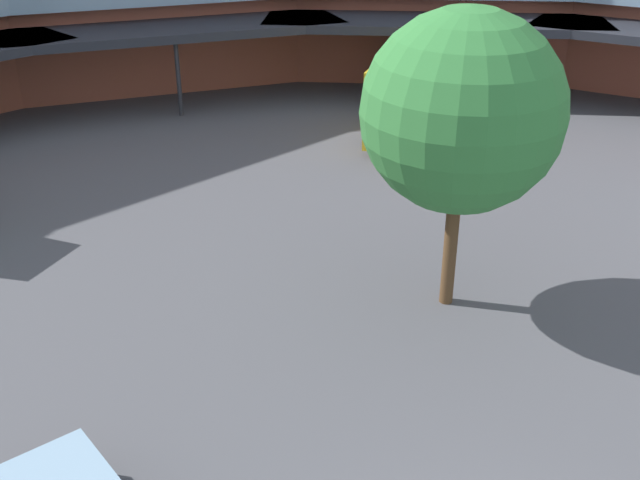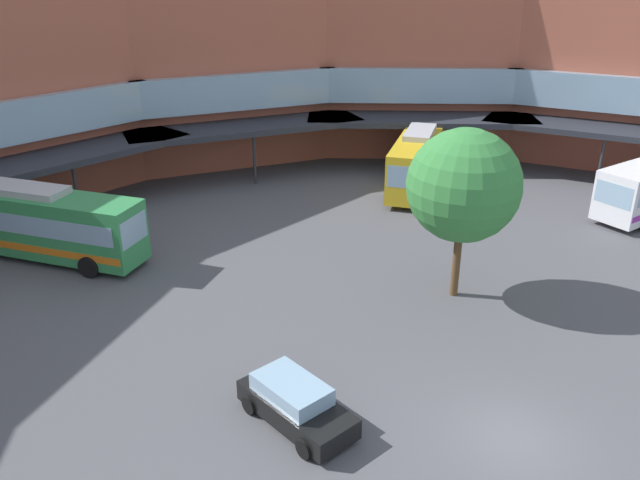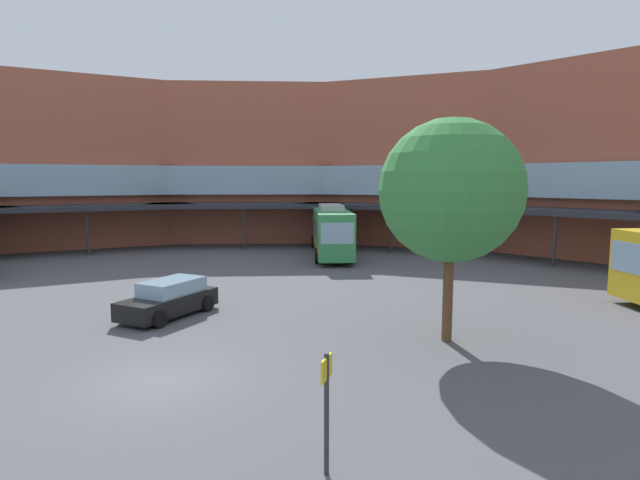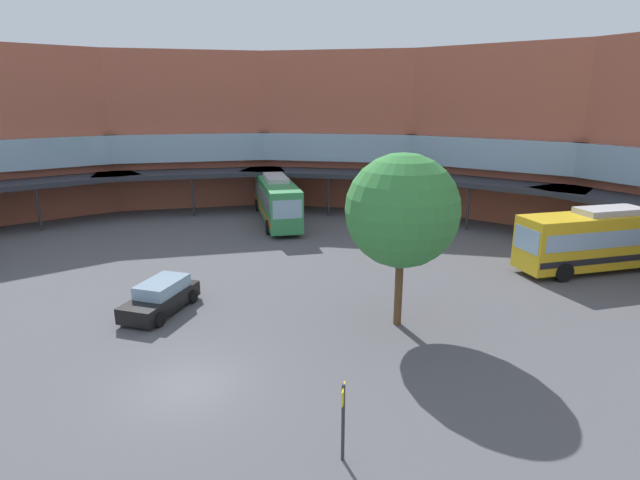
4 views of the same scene
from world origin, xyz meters
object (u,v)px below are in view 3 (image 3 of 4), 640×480
at_px(parked_car, 169,299).
at_px(stop_sign_post, 327,401).
at_px(bus_2, 331,229).
at_px(plaza_tree, 451,191).

relative_size(parked_car, stop_sign_post, 1.87).
bearing_deg(parked_car, bus_2, -175.08).
height_order(plaza_tree, stop_sign_post, plaza_tree).
relative_size(parked_car, plaza_tree, 0.58).
xyz_separation_m(bus_2, parked_car, (3.93, -18.87, -1.21)).
height_order(parked_car, plaza_tree, plaza_tree).
xyz_separation_m(plaza_tree, stop_sign_post, (0.99, -9.45, -3.85)).
distance_m(bus_2, stop_sign_post, 29.66).
bearing_deg(plaza_tree, parked_car, -163.39).
relative_size(bus_2, stop_sign_post, 4.67).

